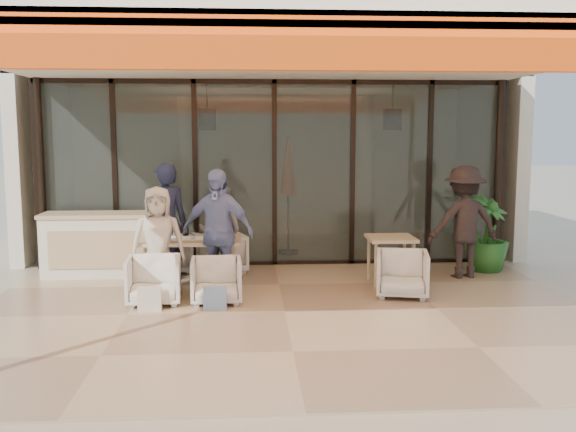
% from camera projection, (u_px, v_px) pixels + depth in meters
% --- Properties ---
extents(ground, '(70.00, 70.00, 0.00)m').
position_uv_depth(ground, '(285.00, 314.00, 8.24)').
color(ground, '#C6B293').
rests_on(ground, ground).
extents(terrace_floor, '(8.00, 6.00, 0.01)m').
position_uv_depth(terrace_floor, '(285.00, 313.00, 8.24)').
color(terrace_floor, tan).
rests_on(terrace_floor, ground).
extents(terrace_structure, '(8.00, 6.00, 3.40)m').
position_uv_depth(terrace_structure, '(286.00, 53.00, 7.55)').
color(terrace_structure, silver).
rests_on(terrace_structure, ground).
extents(glass_storefront, '(8.08, 0.10, 3.20)m').
position_uv_depth(glass_storefront, '(274.00, 174.00, 11.00)').
color(glass_storefront, '#9EADA3').
rests_on(glass_storefront, ground).
extents(interior_block, '(9.05, 3.62, 3.52)m').
position_uv_depth(interior_block, '(270.00, 136.00, 13.21)').
color(interior_block, silver).
rests_on(interior_block, ground).
extents(host_counter, '(1.85, 0.65, 1.04)m').
position_uv_depth(host_counter, '(101.00, 244.00, 10.27)').
color(host_counter, silver).
rests_on(host_counter, ground).
extents(dining_table, '(1.50, 0.90, 0.93)m').
position_uv_depth(dining_table, '(190.00, 242.00, 9.57)').
color(dining_table, tan).
rests_on(dining_table, ground).
extents(chair_far_left, '(0.76, 0.74, 0.62)m').
position_uv_depth(chair_far_left, '(170.00, 255.00, 10.52)').
color(chair_far_left, white).
rests_on(chair_far_left, ground).
extents(chair_far_right, '(0.88, 0.85, 0.73)m').
position_uv_depth(chair_far_right, '(222.00, 251.00, 10.57)').
color(chair_far_right, white).
rests_on(chair_far_right, ground).
extents(chair_near_left, '(0.75, 0.71, 0.73)m').
position_uv_depth(chair_near_left, '(154.00, 278.00, 8.64)').
color(chair_near_left, white).
rests_on(chair_near_left, ground).
extents(chair_near_right, '(0.70, 0.66, 0.69)m').
position_uv_depth(chair_near_right, '(216.00, 279.00, 8.69)').
color(chair_near_right, white).
rests_on(chair_near_right, ground).
extents(diner_navy, '(0.77, 0.60, 1.85)m').
position_uv_depth(diner_navy, '(166.00, 222.00, 9.95)').
color(diner_navy, '#191F37').
rests_on(diner_navy, ground).
extents(diner_grey, '(0.89, 0.80, 1.50)m').
position_uv_depth(diner_grey, '(220.00, 233.00, 10.02)').
color(diner_grey, slate).
rests_on(diner_grey, ground).
extents(diner_cream, '(0.80, 0.56, 1.56)m').
position_uv_depth(diner_cream, '(158.00, 241.00, 9.08)').
color(diner_cream, beige).
rests_on(diner_cream, ground).
extents(diner_periwinkle, '(1.15, 0.76, 1.81)m').
position_uv_depth(diner_periwinkle, '(217.00, 232.00, 9.11)').
color(diner_periwinkle, '#7087BA').
rests_on(diner_periwinkle, ground).
extents(tote_bag_cream, '(0.30, 0.10, 0.34)m').
position_uv_depth(tote_bag_cream, '(150.00, 300.00, 8.27)').
color(tote_bag_cream, silver).
rests_on(tote_bag_cream, ground).
extents(tote_bag_blue, '(0.30, 0.10, 0.34)m').
position_uv_depth(tote_bag_blue, '(215.00, 299.00, 8.32)').
color(tote_bag_blue, '#99BFD8').
rests_on(tote_bag_blue, ground).
extents(side_table, '(0.70, 0.70, 0.74)m').
position_uv_depth(side_table, '(391.00, 244.00, 9.73)').
color(side_table, tan).
rests_on(side_table, ground).
extents(side_chair, '(0.83, 0.80, 0.73)m').
position_uv_depth(side_chair, '(402.00, 272.00, 9.02)').
color(side_chair, white).
rests_on(side_chair, ground).
extents(standing_woman, '(1.24, 0.82, 1.80)m').
position_uv_depth(standing_woman, '(464.00, 223.00, 10.12)').
color(standing_woman, black).
rests_on(standing_woman, ground).
extents(potted_palm, '(1.01, 1.01, 1.28)m').
position_uv_depth(potted_palm, '(487.00, 234.00, 10.62)').
color(potted_palm, '#1E5919').
rests_on(potted_palm, ground).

